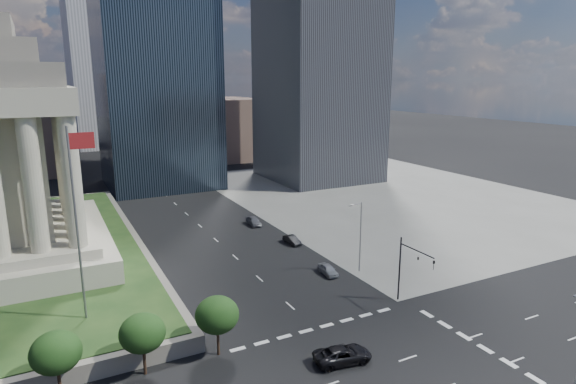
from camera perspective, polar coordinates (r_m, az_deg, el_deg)
ground at (r=131.49m, az=-16.01°, el=1.19°), size 500.00×500.00×0.00m
sidewalk_ne at (r=114.47m, az=11.55°, el=-0.30°), size 68.00×90.00×0.03m
flagpole at (r=52.28m, az=-23.70°, el=-2.43°), size 2.52×0.24×20.00m
midrise_glass at (r=124.41m, az=-15.51°, el=14.49°), size 26.00×26.00×60.00m
building_filler_ne at (r=167.13m, az=-7.45°, el=7.52°), size 20.00×30.00×20.00m
building_filler_nw at (r=157.15m, az=-29.44°, el=7.06°), size 24.00×30.00×28.00m
traffic_signal_ne at (r=58.35m, az=14.29°, el=-8.26°), size 0.30×5.74×8.00m
street_lamp_north at (r=66.99m, az=8.47°, el=-4.80°), size 2.13×0.22×10.00m
pickup_truck at (r=48.34m, az=6.51°, el=-18.61°), size 3.42×5.94×1.56m
parked_sedan_near at (r=67.17m, az=4.79°, el=-9.16°), size 2.00×4.20×1.39m
parked_sedan_mid at (r=78.83m, az=0.47°, el=-5.71°), size 4.05×1.57×1.31m
parked_sedan_far at (r=88.94m, az=-4.08°, el=-3.44°), size 2.08×4.69×1.57m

